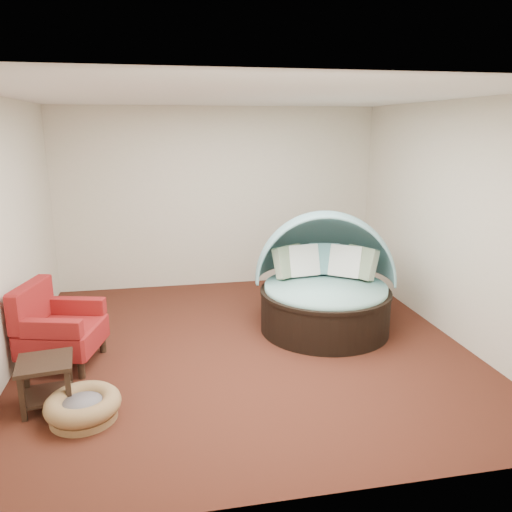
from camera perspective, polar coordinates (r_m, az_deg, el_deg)
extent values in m
plane|color=#4A1F15|center=(5.93, -1.15, -10.29)|extent=(5.00, 5.00, 0.00)
plane|color=beige|center=(7.93, -4.32, 6.61)|extent=(5.00, 0.00, 5.00)
plane|color=beige|center=(3.14, 6.62, -5.84)|extent=(5.00, 0.00, 5.00)
plane|color=beige|center=(5.64, -27.12, 1.79)|extent=(0.00, 5.00, 5.00)
plane|color=beige|center=(6.40, 21.47, 3.73)|extent=(0.00, 5.00, 5.00)
plane|color=white|center=(5.39, -1.30, 17.84)|extent=(5.00, 5.00, 0.00)
cylinder|color=black|center=(6.36, 7.85, -6.27)|extent=(1.95, 1.95, 0.49)
cylinder|color=black|center=(6.27, 7.93, -4.03)|extent=(1.98, 1.98, 0.04)
cylinder|color=#94D9D4|center=(6.26, 7.94, -3.72)|extent=(1.84, 1.84, 0.11)
cube|color=#345A3D|center=(6.44, 3.73, -0.62)|extent=(0.47, 0.41, 0.43)
cube|color=white|center=(6.49, 5.41, -0.52)|extent=(0.44, 0.29, 0.43)
cube|color=#63A4AC|center=(6.61, 7.75, -0.32)|extent=(0.45, 0.33, 0.43)
cube|color=white|center=(6.53, 10.20, -0.59)|extent=(0.47, 0.43, 0.43)
cube|color=#345A3D|center=(6.51, 11.92, -0.74)|extent=(0.41, 0.47, 0.43)
cylinder|color=olive|center=(4.84, -19.07, -16.81)|extent=(0.72, 0.72, 0.07)
torus|color=olive|center=(4.79, -19.18, -15.67)|extent=(0.81, 0.81, 0.17)
cylinder|color=slate|center=(4.80, -19.16, -15.90)|extent=(0.48, 0.48, 0.10)
cylinder|color=black|center=(5.76, -25.11, -11.54)|extent=(0.09, 0.09, 0.18)
cylinder|color=black|center=(6.25, -22.48, -9.18)|extent=(0.09, 0.09, 0.18)
cylinder|color=black|center=(5.50, -19.33, -12.17)|extent=(0.09, 0.09, 0.18)
cylinder|color=black|center=(6.02, -17.11, -9.62)|extent=(0.09, 0.09, 0.18)
cube|color=maroon|center=(5.78, -21.21, -8.55)|extent=(0.93, 0.93, 0.27)
cube|color=maroon|center=(5.79, -24.33, -5.03)|extent=(0.33, 0.78, 0.45)
cube|color=maroon|center=(5.41, -22.35, -7.70)|extent=(0.63, 0.27, 0.18)
cube|color=maroon|center=(5.96, -19.69, -5.39)|extent=(0.63, 0.27, 0.18)
cube|color=black|center=(4.96, -23.02, -11.15)|extent=(0.53, 0.53, 0.04)
cube|color=black|center=(5.11, -22.66, -14.41)|extent=(0.47, 0.47, 0.03)
cube|color=black|center=(4.92, -25.15, -14.60)|extent=(0.05, 0.05, 0.42)
cube|color=black|center=(5.25, -24.75, -12.65)|extent=(0.05, 0.05, 0.42)
cube|color=black|center=(4.88, -20.62, -14.34)|extent=(0.05, 0.05, 0.42)
cube|color=black|center=(5.22, -20.54, -12.39)|extent=(0.05, 0.05, 0.42)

